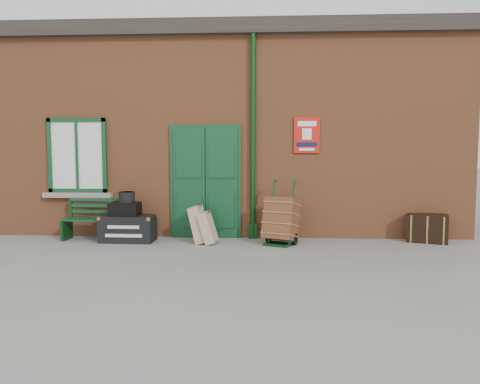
# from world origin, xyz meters

# --- Properties ---
(ground) EXTENTS (80.00, 80.00, 0.00)m
(ground) POSITION_xyz_m (0.00, 0.00, 0.00)
(ground) COLOR gray
(ground) RESTS_ON ground
(station_building) EXTENTS (10.30, 4.30, 4.36)m
(station_building) POSITION_xyz_m (-0.00, 3.49, 2.16)
(station_building) COLOR #A75C35
(station_building) RESTS_ON ground
(bench) EXTENTS (1.38, 0.51, 0.84)m
(bench) POSITION_xyz_m (-2.35, 1.09, 0.42)
(bench) COLOR #113E20
(bench) RESTS_ON ground
(houdini_trunk) EXTENTS (1.02, 0.57, 0.50)m
(houdini_trunk) POSITION_xyz_m (-1.75, 0.98, 0.25)
(houdini_trunk) COLOR black
(houdini_trunk) RESTS_ON ground
(strongbox) EXTENTS (0.56, 0.41, 0.25)m
(strongbox) POSITION_xyz_m (-1.80, 0.98, 0.63)
(strongbox) COLOR black
(strongbox) RESTS_ON houdini_trunk
(hatbox) EXTENTS (0.31, 0.31, 0.20)m
(hatbox) POSITION_xyz_m (-1.77, 1.01, 0.86)
(hatbox) COLOR black
(hatbox) RESTS_ON strongbox
(suitcase_back) EXTENTS (0.39, 0.52, 0.71)m
(suitcase_back) POSITION_xyz_m (-0.36, 0.94, 0.36)
(suitcase_back) COLOR tan
(suitcase_back) RESTS_ON ground
(suitcase_front) EXTENTS (0.37, 0.47, 0.61)m
(suitcase_front) POSITION_xyz_m (-0.18, 0.84, 0.31)
(suitcase_front) COLOR tan
(suitcase_front) RESTS_ON ground
(porter_trolley) EXTENTS (0.76, 0.78, 1.17)m
(porter_trolley) POSITION_xyz_m (1.19, 0.87, 0.45)
(porter_trolley) COLOR #0D3412
(porter_trolley) RESTS_ON ground
(dark_trunk) EXTENTS (0.85, 0.69, 0.53)m
(dark_trunk) POSITION_xyz_m (4.00, 1.25, 0.26)
(dark_trunk) COLOR black
(dark_trunk) RESTS_ON ground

